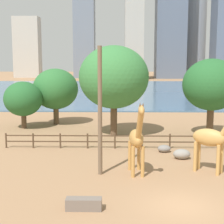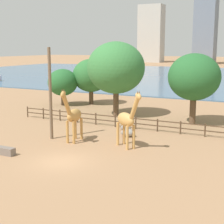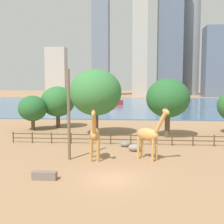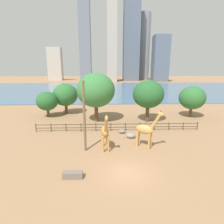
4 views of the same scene
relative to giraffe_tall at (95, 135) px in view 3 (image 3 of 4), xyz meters
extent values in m
plane|color=#9E7551|center=(2.07, 74.91, -2.39)|extent=(400.00, 400.00, 0.00)
cube|color=#476B8C|center=(2.07, 71.91, -2.29)|extent=(180.00, 86.00, 0.20)
cylinder|color=#C18C47|center=(0.37, -0.54, -1.37)|extent=(0.26, 0.26, 2.03)
cylinder|color=#C18C47|center=(-0.26, -0.60, -1.37)|extent=(0.26, 0.26, 2.03)
cylinder|color=#C18C47|center=(0.22, 1.02, -1.37)|extent=(0.26, 0.26, 2.03)
cylinder|color=#C18C47|center=(-0.41, 0.96, -1.37)|extent=(0.26, 0.26, 2.03)
ellipsoid|color=#C18C47|center=(-0.02, 0.21, -0.01)|extent=(1.11, 2.32, 1.17)
cylinder|color=#C18C47|center=(0.12, -1.19, 1.19)|extent=(0.50, 1.47, 2.11)
ellipsoid|color=#C18C47|center=(0.17, -1.76, 2.16)|extent=(0.44, 0.89, 0.77)
cone|color=brown|center=(0.26, -1.75, 2.50)|extent=(0.12, 0.12, 0.21)
cone|color=brown|center=(0.08, -1.77, 2.50)|extent=(0.12, 0.12, 0.21)
cylinder|color=tan|center=(5.67, 0.38, -1.37)|extent=(0.33, 0.33, 2.03)
cylinder|color=tan|center=(5.30, -0.13, -1.37)|extent=(0.33, 0.33, 2.03)
cylinder|color=tan|center=(4.38, 1.29, -1.37)|extent=(0.33, 0.33, 2.03)
cylinder|color=tan|center=(4.02, 0.77, -1.37)|extent=(0.33, 0.33, 2.03)
ellipsoid|color=tan|center=(4.84, 0.58, 0.00)|extent=(2.35, 2.03, 1.18)
cylinder|color=tan|center=(5.96, -0.21, 1.23)|extent=(1.32, 1.08, 2.16)
ellipsoid|color=tan|center=(6.38, -0.51, 2.23)|extent=(0.91, 0.79, 0.75)
cone|color=brown|center=(6.44, -0.43, 2.57)|extent=(0.15, 0.15, 0.21)
cone|color=brown|center=(6.33, -0.58, 2.57)|extent=(0.15, 0.15, 0.21)
cylinder|color=brown|center=(-2.39, -0.02, 1.81)|extent=(0.28, 0.28, 8.38)
ellipsoid|color=gray|center=(2.58, 5.75, -2.08)|extent=(1.07, 0.80, 0.60)
ellipsoid|color=gray|center=(3.67, 3.77, -2.01)|extent=(1.31, 1.01, 0.76)
cube|color=#72665B|center=(-2.92, -5.60, -2.09)|extent=(1.80, 0.60, 0.60)
cylinder|color=#4C3826|center=(-10.93, 6.91, -1.74)|extent=(0.14, 0.14, 1.30)
cylinder|color=#4C3826|center=(-8.57, 6.91, -1.74)|extent=(0.14, 0.14, 1.30)
cylinder|color=#4C3826|center=(-6.22, 6.91, -1.74)|extent=(0.14, 0.14, 1.30)
cylinder|color=#4C3826|center=(-3.86, 6.91, -1.74)|extent=(0.14, 0.14, 1.30)
cylinder|color=#4C3826|center=(-1.50, 6.91, -1.74)|extent=(0.14, 0.14, 1.30)
cylinder|color=#4C3826|center=(0.85, 6.91, -1.74)|extent=(0.14, 0.14, 1.30)
cylinder|color=#4C3826|center=(3.21, 6.91, -1.74)|extent=(0.14, 0.14, 1.30)
cylinder|color=#4C3826|center=(5.57, 6.91, -1.74)|extent=(0.14, 0.14, 1.30)
cylinder|color=#4C3826|center=(7.92, 6.91, -1.74)|extent=(0.14, 0.14, 1.30)
cylinder|color=#4C3826|center=(10.28, 6.91, -1.74)|extent=(0.14, 0.14, 1.30)
cylinder|color=#4C3826|center=(12.64, 6.91, -1.74)|extent=(0.14, 0.14, 1.30)
cube|color=#4C3826|center=(2.07, 6.91, -1.28)|extent=(26.10, 0.08, 0.10)
cube|color=#4C3826|center=(2.07, 6.91, -1.80)|extent=(26.10, 0.08, 0.10)
cylinder|color=brown|center=(-1.68, 12.45, -0.83)|extent=(0.68, 0.68, 3.11)
ellipsoid|color=#387A3D|center=(-1.68, 12.45, 3.52)|extent=(6.99, 6.99, 6.30)
cylinder|color=brown|center=(-11.87, 15.98, -1.57)|extent=(0.57, 0.57, 1.62)
ellipsoid|color=#26602D|center=(-11.87, 15.98, 0.96)|extent=(4.30, 4.30, 3.87)
cylinder|color=brown|center=(-8.72, 18.72, -1.34)|extent=(0.63, 0.63, 2.09)
ellipsoid|color=#2D6B33|center=(-8.72, 18.72, 1.86)|extent=(5.38, 5.38, 4.84)
cylinder|color=brown|center=(7.92, 11.94, -0.92)|extent=(0.68, 0.68, 2.93)
ellipsoid|color=#26602D|center=(7.92, 11.94, 2.81)|extent=(5.66, 5.66, 5.09)
cube|color=#B22D28|center=(-3.49, 69.27, -1.40)|extent=(6.17, 8.23, 1.56)
cube|color=silver|center=(-3.96, 70.13, 0.32)|extent=(2.98, 3.37, 1.88)
cube|color=slate|center=(23.40, 146.28, 36.96)|extent=(13.93, 12.57, 78.70)
cube|color=slate|center=(46.35, 131.87, 16.33)|extent=(12.64, 11.41, 37.42)
cube|color=slate|center=(-18.27, 150.79, 42.75)|extent=(10.11, 10.96, 90.28)
cylinder|color=gray|center=(37.11, 161.52, 28.76)|extent=(13.83, 13.83, 62.30)
cube|color=#B7B2A8|center=(-47.91, 154.75, 12.79)|extent=(12.85, 8.40, 30.36)
cube|color=#ADA89E|center=(5.63, 137.73, 36.16)|extent=(8.23, 14.92, 77.09)
camera|label=1|loc=(-1.17, -21.90, 4.91)|focal=55.00mm
camera|label=2|loc=(16.16, -25.31, 6.05)|focal=55.00mm
camera|label=3|loc=(3.77, -25.21, 4.64)|focal=45.00mm
camera|label=4|loc=(0.11, -19.66, 7.10)|focal=28.00mm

